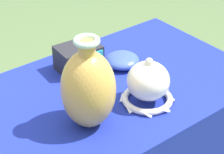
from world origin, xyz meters
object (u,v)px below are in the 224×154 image
(mosaic_tile_box, at_px, (79,58))
(bowl_shallow_cobalt, at_px, (122,60))
(vase_dome_bell, at_px, (148,84))
(vase_tall_bulbous, at_px, (88,88))

(mosaic_tile_box, height_order, bowl_shallow_cobalt, mosaic_tile_box)
(vase_dome_bell, bearing_deg, bowl_shallow_cobalt, 71.15)
(vase_tall_bulbous, xyz_separation_m, mosaic_tile_box, (0.16, 0.30, -0.09))
(vase_dome_bell, bearing_deg, vase_tall_bulbous, 173.60)
(vase_dome_bell, distance_m, mosaic_tile_box, 0.33)
(vase_tall_bulbous, height_order, bowl_shallow_cobalt, vase_tall_bulbous)
(bowl_shallow_cobalt, bearing_deg, vase_dome_bell, -108.85)
(vase_dome_bell, bearing_deg, mosaic_tile_box, 101.10)
(mosaic_tile_box, relative_size, bowl_shallow_cobalt, 1.27)
(bowl_shallow_cobalt, bearing_deg, mosaic_tile_box, 149.53)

